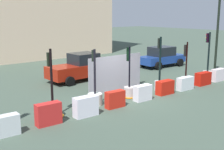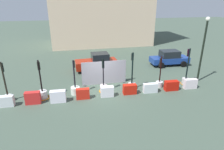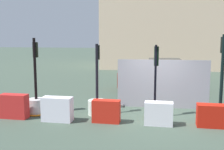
# 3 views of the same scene
# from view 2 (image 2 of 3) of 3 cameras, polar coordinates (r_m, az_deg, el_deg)

# --- Properties ---
(ground_plane) EXTENTS (120.00, 120.00, 0.00)m
(ground_plane) POSITION_cam_2_polar(r_m,az_deg,el_deg) (15.75, -2.19, -4.94)
(ground_plane) COLOR #3F4F42
(traffic_light_0) EXTENTS (0.82, 0.82, 3.02)m
(traffic_light_0) POSITION_cam_2_polar(r_m,az_deg,el_deg) (16.06, -28.49, -4.91)
(traffic_light_0) COLOR silver
(traffic_light_0) RESTS_ON ground_plane
(traffic_light_1) EXTENTS (0.96, 0.96, 3.01)m
(traffic_light_1) POSITION_cam_2_polar(r_m,az_deg,el_deg) (15.46, -19.85, -4.88)
(traffic_light_1) COLOR silver
(traffic_light_1) RESTS_ON ground_plane
(traffic_light_2) EXTENTS (0.72, 0.72, 2.79)m
(traffic_light_2) POSITION_cam_2_polar(r_m,az_deg,el_deg) (15.45, -10.80, -3.89)
(traffic_light_2) COLOR silver
(traffic_light_2) RESTS_ON ground_plane
(traffic_light_3) EXTENTS (0.76, 0.76, 2.76)m
(traffic_light_3) POSITION_cam_2_polar(r_m,az_deg,el_deg) (15.59, -2.53, -3.31)
(traffic_light_3) COLOR #B6A7A6
(traffic_light_3) RESTS_ON ground_plane
(traffic_light_4) EXTENTS (0.58, 0.58, 3.15)m
(traffic_light_4) POSITION_cam_2_polar(r_m,az_deg,el_deg) (16.00, 5.87, -1.97)
(traffic_light_4) COLOR #B0ADAC
(traffic_light_4) RESTS_ON ground_plane
(traffic_light_5) EXTENTS (0.60, 0.60, 2.70)m
(traffic_light_5) POSITION_cam_2_polar(r_m,az_deg,el_deg) (16.90, 13.83, -1.66)
(traffic_light_5) COLOR silver
(traffic_light_5) RESTS_ON ground_plane
(traffic_light_6) EXTENTS (0.86, 0.86, 3.20)m
(traffic_light_6) POSITION_cam_2_polar(r_m,az_deg,el_deg) (18.14, 20.97, -0.74)
(traffic_light_6) COLOR #B1B1AE
(traffic_light_6) RESTS_ON ground_plane
(construction_barrier_0) EXTENTS (1.08, 0.45, 0.79)m
(construction_barrier_0) POSITION_cam_2_polar(r_m,az_deg,el_deg) (15.41, -28.87, -6.81)
(construction_barrier_0) COLOR silver
(construction_barrier_0) RESTS_ON ground_plane
(construction_barrier_1) EXTENTS (1.06, 0.46, 0.91)m
(construction_barrier_1) POSITION_cam_2_polar(r_m,az_deg,el_deg) (14.94, -22.34, -6.27)
(construction_barrier_1) COLOR red
(construction_barrier_1) RESTS_ON ground_plane
(construction_barrier_2) EXTENTS (1.12, 0.50, 0.89)m
(construction_barrier_2) POSITION_cam_2_polar(r_m,az_deg,el_deg) (14.58, -15.63, -6.10)
(construction_barrier_2) COLOR white
(construction_barrier_2) RESTS_ON ground_plane
(construction_barrier_3) EXTENTS (1.00, 0.42, 0.82)m
(construction_barrier_3) POSITION_cam_2_polar(r_m,az_deg,el_deg) (14.66, -8.61, -5.50)
(construction_barrier_3) COLOR red
(construction_barrier_3) RESTS_ON ground_plane
(construction_barrier_4) EXTENTS (0.99, 0.48, 0.82)m
(construction_barrier_4) POSITION_cam_2_polar(r_m,az_deg,el_deg) (14.84, -1.44, -4.91)
(construction_barrier_4) COLOR silver
(construction_barrier_4) RESTS_ON ground_plane
(construction_barrier_5) EXTENTS (1.07, 0.51, 0.78)m
(construction_barrier_5) POSITION_cam_2_polar(r_m,az_deg,el_deg) (15.31, 5.25, -4.21)
(construction_barrier_5) COLOR red
(construction_barrier_5) RESTS_ON ground_plane
(construction_barrier_6) EXTENTS (1.16, 0.44, 0.77)m
(construction_barrier_6) POSITION_cam_2_polar(r_m,az_deg,el_deg) (15.77, 11.25, -3.78)
(construction_barrier_6) COLOR silver
(construction_barrier_6) RESTS_ON ground_plane
(construction_barrier_7) EXTENTS (1.14, 0.52, 0.80)m
(construction_barrier_7) POSITION_cam_2_polar(r_m,az_deg,el_deg) (16.57, 17.12, -3.00)
(construction_barrier_7) COLOR #B9150A
(construction_barrier_7) RESTS_ON ground_plane
(construction_barrier_8) EXTENTS (1.11, 0.43, 0.83)m
(construction_barrier_8) POSITION_cam_2_polar(r_m,az_deg,el_deg) (17.43, 22.11, -2.40)
(construction_barrier_8) COLOR silver
(construction_barrier_8) RESTS_ON ground_plane
(car_blue_estate) EXTENTS (4.28, 2.17, 1.69)m
(car_blue_estate) POSITION_cam_2_polar(r_m,az_deg,el_deg) (22.74, 16.56, 4.83)
(car_blue_estate) COLOR navy
(car_blue_estate) RESTS_ON ground_plane
(car_red_compact) EXTENTS (4.33, 2.21, 1.82)m
(car_red_compact) POSITION_cam_2_polar(r_m,az_deg,el_deg) (20.23, -4.42, 3.74)
(car_red_compact) COLOR #9A1D0D
(car_red_compact) RESTS_ON ground_plane
(street_lamp_post) EXTENTS (0.36, 0.36, 5.68)m
(street_lamp_post) POSITION_cam_2_polar(r_m,az_deg,el_deg) (18.44, 25.39, 8.05)
(street_lamp_post) COLOR black
(street_lamp_post) RESTS_ON ground_plane
(site_fence_panel) EXTENTS (3.89, 0.50, 2.08)m
(site_fence_panel) POSITION_cam_2_polar(r_m,az_deg,el_deg) (16.80, -2.33, 0.52)
(site_fence_panel) COLOR #9E9AA5
(site_fence_panel) RESTS_ON ground_plane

